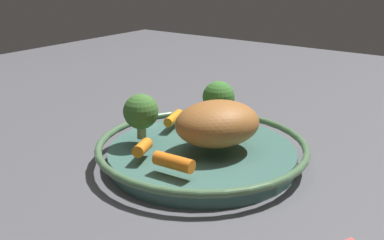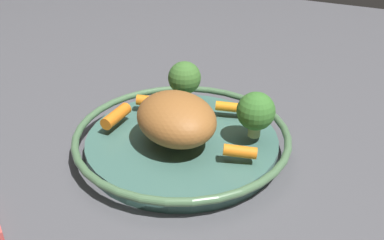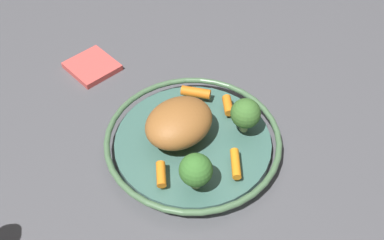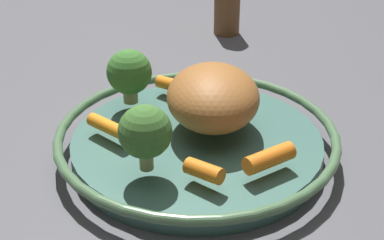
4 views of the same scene
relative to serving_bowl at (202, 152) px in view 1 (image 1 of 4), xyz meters
name	(u,v)px [view 1 (image 1 of 4)]	position (x,y,z in m)	size (l,w,h in m)	color
ground_plane	(202,163)	(0.00, 0.00, -0.02)	(2.25, 2.25, 0.00)	#4C4C51
serving_bowl	(202,152)	(0.00, 0.00, 0.00)	(0.35, 0.35, 0.04)	#3D665B
roast_chicken_piece	(217,123)	(0.01, -0.03, 0.05)	(0.14, 0.11, 0.07)	#9A5E2C
baby_carrot_back	(143,148)	(-0.09, 0.05, 0.03)	(0.02, 0.02, 0.04)	orange
baby_carrot_left	(174,162)	(-0.11, -0.03, 0.03)	(0.02, 0.02, 0.06)	orange
baby_carrot_near_rim	(249,122)	(0.11, -0.03, 0.03)	(0.02, 0.02, 0.05)	orange
baby_carrot_center	(174,118)	(0.05, 0.10, 0.03)	(0.02, 0.02, 0.06)	orange
broccoli_floret_edge	(141,112)	(-0.05, 0.09, 0.06)	(0.06, 0.06, 0.08)	tan
broccoli_floret_small	(219,98)	(0.11, 0.04, 0.06)	(0.06, 0.06, 0.07)	#9BA566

